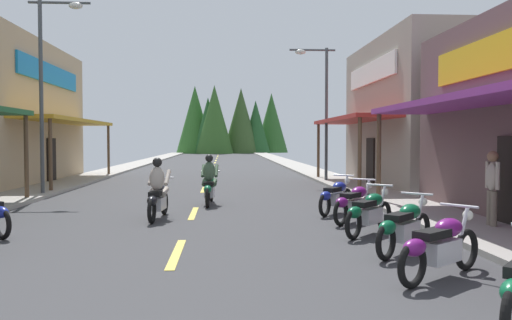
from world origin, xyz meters
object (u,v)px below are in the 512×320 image
(streetlamp_left, at_px, (50,71))
(motorcycle_parked_right_1, at_px, (440,245))
(motorcycle_parked_right_3, at_px, (369,212))
(streetlamp_right, at_px, (320,95))
(rider_cruising_trailing, at_px, (209,184))
(motorcycle_parked_right_5, at_px, (336,196))
(rider_cruising_lead, at_px, (158,194))
(motorcycle_parked_right_2, at_px, (404,226))
(motorcycle_parked_right_4, at_px, (355,202))
(pedestrian_waiting, at_px, (492,184))

(streetlamp_left, height_order, motorcycle_parked_right_1, streetlamp_left)
(motorcycle_parked_right_1, distance_m, motorcycle_parked_right_3, 3.50)
(streetlamp_left, distance_m, motorcycle_parked_right_1, 15.41)
(streetlamp_right, distance_m, motorcycle_parked_right_1, 17.34)
(streetlamp_right, xyz_separation_m, rider_cruising_trailing, (-4.95, -8.15, -3.47))
(streetlamp_left, relative_size, motorcycle_parked_right_1, 3.97)
(motorcycle_parked_right_3, xyz_separation_m, motorcycle_parked_right_5, (-0.03, 3.12, 0.00))
(motorcycle_parked_right_1, xyz_separation_m, motorcycle_parked_right_5, (-0.07, 6.62, 0.00))
(streetlamp_left, height_order, motorcycle_parked_right_5, streetlamp_left)
(motorcycle_parked_right_1, distance_m, rider_cruising_lead, 7.60)
(motorcycle_parked_right_2, height_order, motorcycle_parked_right_4, same)
(streetlamp_left, distance_m, motorcycle_parked_right_5, 11.23)
(motorcycle_parked_right_3, xyz_separation_m, rider_cruising_lead, (-4.74, 2.41, 0.17))
(motorcycle_parked_right_4, bearing_deg, rider_cruising_trailing, 85.96)
(rider_cruising_lead, distance_m, rider_cruising_trailing, 3.08)
(streetlamp_left, relative_size, streetlamp_right, 1.10)
(motorcycle_parked_right_1, distance_m, motorcycle_parked_right_5, 6.62)
(streetlamp_left, height_order, rider_cruising_lead, streetlamp_left)
(motorcycle_parked_right_4, relative_size, motorcycle_parked_right_5, 0.94)
(rider_cruising_trailing, bearing_deg, streetlamp_left, 66.14)
(streetlamp_left, relative_size, rider_cruising_trailing, 3.26)
(motorcycle_parked_right_4, bearing_deg, rider_cruising_lead, 121.71)
(streetlamp_left, bearing_deg, streetlamp_right, 26.27)
(motorcycle_parked_right_3, distance_m, motorcycle_parked_right_4, 1.65)
(rider_cruising_lead, xyz_separation_m, pedestrian_waiting, (7.56, -2.14, 0.38))
(streetlamp_right, height_order, rider_cruising_trailing, streetlamp_right)
(streetlamp_right, relative_size, motorcycle_parked_right_3, 3.78)
(motorcycle_parked_right_1, bearing_deg, streetlamp_right, 47.84)
(motorcycle_parked_right_2, bearing_deg, motorcycle_parked_right_5, 45.26)
(streetlamp_left, bearing_deg, motorcycle_parked_right_1, -51.35)
(motorcycle_parked_right_5, bearing_deg, rider_cruising_lead, 134.25)
(motorcycle_parked_right_1, bearing_deg, pedestrian_waiting, 16.08)
(motorcycle_parked_right_3, height_order, rider_cruising_lead, rider_cruising_lead)
(motorcycle_parked_right_2, bearing_deg, streetlamp_left, 86.90)
(motorcycle_parked_right_2, relative_size, motorcycle_parked_right_3, 0.96)
(motorcycle_parked_right_2, relative_size, rider_cruising_lead, 0.76)
(motorcycle_parked_right_4, distance_m, rider_cruising_trailing, 5.12)
(motorcycle_parked_right_5, relative_size, pedestrian_waiting, 1.02)
(motorcycle_parked_right_4, xyz_separation_m, motorcycle_parked_right_5, (-0.14, 1.47, 0.00))
(motorcycle_parked_right_3, bearing_deg, motorcycle_parked_right_4, 37.16)
(motorcycle_parked_right_5, height_order, rider_cruising_lead, rider_cruising_lead)
(motorcycle_parked_right_1, bearing_deg, motorcycle_parked_right_2, 50.17)
(streetlamp_left, bearing_deg, pedestrian_waiting, -33.03)
(motorcycle_parked_right_4, xyz_separation_m, rider_cruising_trailing, (-3.64, 3.60, 0.17))
(motorcycle_parked_right_3, bearing_deg, rider_cruising_lead, 104.18)
(motorcycle_parked_right_3, bearing_deg, motorcycle_parked_right_1, -138.20)
(motorcycle_parked_right_1, bearing_deg, rider_cruising_trailing, 74.70)
(motorcycle_parked_right_2, distance_m, rider_cruising_lead, 6.44)
(motorcycle_parked_right_5, bearing_deg, motorcycle_parked_right_4, -138.77)
(rider_cruising_lead, height_order, rider_cruising_trailing, same)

